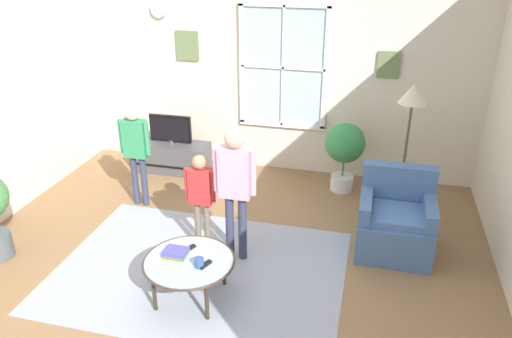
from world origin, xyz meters
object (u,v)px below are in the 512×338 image
object	(u,v)px
armchair	(395,222)
remote_near_cup	(189,248)
coffee_table	(189,263)
potted_plant_by_window	(345,148)
cup	(199,263)
floor_lamp	(412,107)
person_green_shirt	(136,144)
book_stack	(176,253)
person_pink_shirt	(235,180)
tv_stand	(173,157)
remote_near_books	(205,265)
television	(170,129)
person_red_shirt	(201,192)

from	to	relation	value
armchair	remote_near_cup	xyz separation A→B (m)	(-1.87, -1.11, 0.09)
coffee_table	potted_plant_by_window	distance (m)	2.79
cup	floor_lamp	xyz separation A→B (m)	(1.75, 2.14, 0.89)
person_green_shirt	cup	bearing A→B (deg)	-49.24
armchair	book_stack	size ratio (longest dim) A/B	4.23
cup	person_pink_shirt	world-z (taller)	person_pink_shirt
tv_stand	book_stack	xyz separation A→B (m)	(1.10, -2.50, 0.22)
coffee_table	remote_near_cup	xyz separation A→B (m)	(-0.06, 0.16, 0.03)
armchair	person_green_shirt	xyz separation A→B (m)	(-3.05, 0.25, 0.48)
remote_near_books	person_green_shirt	world-z (taller)	person_green_shirt
coffee_table	cup	bearing A→B (deg)	-26.57
television	person_red_shirt	bearing A→B (deg)	-58.24
cup	person_red_shirt	world-z (taller)	person_red_shirt
potted_plant_by_window	cup	bearing A→B (deg)	-111.78
floor_lamp	armchair	bearing A→B (deg)	-94.55
remote_near_books	person_green_shirt	size ratio (longest dim) A/B	0.11
armchair	person_red_shirt	xyz separation A→B (m)	(-1.97, -0.48, 0.35)
tv_stand	potted_plant_by_window	world-z (taller)	potted_plant_by_window
remote_near_books	person_pink_shirt	xyz separation A→B (m)	(0.06, 0.75, 0.48)
tv_stand	remote_near_books	size ratio (longest dim) A/B	7.44
remote_near_cup	floor_lamp	size ratio (longest dim) A/B	0.09
coffee_table	person_red_shirt	world-z (taller)	person_red_shirt
potted_plant_by_window	remote_near_books	bearing A→B (deg)	-111.08
person_pink_shirt	person_red_shirt	size ratio (longest dim) A/B	1.32
book_stack	coffee_table	bearing A→B (deg)	-19.36
remote_near_books	armchair	bearing A→B (deg)	38.64
television	person_red_shirt	distance (m)	2.06
television	floor_lamp	bearing A→B (deg)	-8.50
floor_lamp	tv_stand	bearing A→B (deg)	171.45
person_green_shirt	person_red_shirt	size ratio (longest dim) A/B	1.19
person_pink_shirt	coffee_table	bearing A→B (deg)	-108.05
person_red_shirt	potted_plant_by_window	bearing A→B (deg)	52.73
cup	person_red_shirt	bearing A→B (deg)	108.37
coffee_table	remote_near_cup	size ratio (longest dim) A/B	5.98
tv_stand	person_red_shirt	bearing A→B (deg)	-58.28
tv_stand	television	size ratio (longest dim) A/B	1.73
tv_stand	remote_near_cup	xyz separation A→B (m)	(1.19, -2.38, 0.20)
television	person_pink_shirt	size ratio (longest dim) A/B	0.42
television	person_red_shirt	xyz separation A→B (m)	(1.08, -1.75, 0.04)
floor_lamp	remote_near_cup	bearing A→B (deg)	-135.30
armchair	person_green_shirt	world-z (taller)	person_green_shirt
remote_near_books	cup	bearing A→B (deg)	-150.72
tv_stand	book_stack	distance (m)	2.74
armchair	person_green_shirt	bearing A→B (deg)	175.39
person_green_shirt	tv_stand	bearing A→B (deg)	90.10
remote_near_cup	television	bearing A→B (deg)	116.46
tv_stand	cup	bearing A→B (deg)	-62.34
television	armchair	world-z (taller)	armchair
armchair	book_stack	bearing A→B (deg)	-147.84
coffee_table	floor_lamp	xyz separation A→B (m)	(1.87, 2.08, 0.96)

